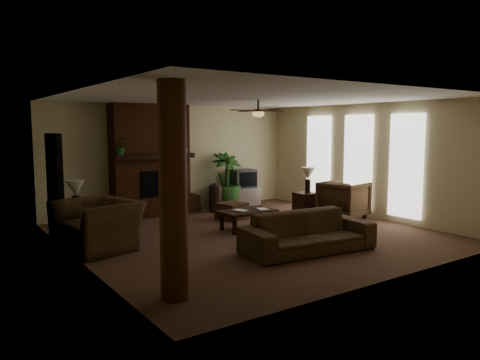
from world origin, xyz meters
TOP-DOWN VIEW (x-y plane):
  - room_shell at (0.00, 0.00)m, footprint 7.00×7.00m
  - fireplace at (-0.80, 3.22)m, footprint 2.40×0.70m
  - windows at (3.45, 0.20)m, footprint 0.08×3.65m
  - log_column at (-2.95, -2.40)m, footprint 0.36×0.36m
  - doorway at (-3.44, 1.80)m, footprint 0.10×1.00m
  - ceiling_fan at (0.40, 0.30)m, footprint 1.35×1.35m
  - sofa at (0.04, -1.68)m, footprint 2.47×0.96m
  - armchair_left at (-3.01, 0.59)m, footprint 1.22×1.56m
  - armchair_right at (2.85, 0.09)m, footprint 1.10×1.14m
  - coffee_table at (0.19, 0.39)m, footprint 1.20×0.70m
  - ottoman at (0.56, 1.56)m, footprint 0.72×0.72m
  - tv_stand at (2.03, 3.15)m, footprint 0.93×0.65m
  - tv at (2.00, 3.14)m, footprint 0.71×0.60m
  - floor_vase at (0.74, 2.63)m, footprint 0.34×0.34m
  - floor_plant at (1.33, 3.03)m, footprint 0.86×1.53m
  - side_table_left at (-3.15, 1.40)m, footprint 0.65×0.65m
  - lamp_left at (-3.15, 1.43)m, footprint 0.42×0.42m
  - side_table_right at (2.50, 1.05)m, footprint 0.52×0.52m
  - lamp_right at (2.54, 1.03)m, footprint 0.42×0.42m
  - mantel_plant at (-1.68, 2.93)m, footprint 0.49×0.52m
  - mantel_vase at (-0.02, 2.95)m, footprint 0.28×0.29m
  - book_a at (-0.11, 0.36)m, footprint 0.22×0.07m
  - book_b at (0.39, 0.29)m, footprint 0.21×0.07m

SIDE VIEW (x-z plane):
  - ottoman at x=0.56m, z-range 0.00..0.40m
  - tv_stand at x=2.03m, z-range 0.00..0.50m
  - side_table_left at x=-3.15m, z-range 0.00..0.55m
  - side_table_right at x=2.50m, z-range 0.00..0.55m
  - coffee_table at x=0.19m, z-range 0.16..0.59m
  - floor_plant at x=1.33m, z-range 0.00..0.85m
  - floor_vase at x=0.74m, z-range 0.05..0.82m
  - sofa at x=0.04m, z-range 0.00..0.94m
  - armchair_right at x=2.85m, z-range 0.00..1.01m
  - book_a at x=-0.11m, z-range 0.43..0.72m
  - book_b at x=0.39m, z-range 0.43..0.72m
  - armchair_left at x=-3.01m, z-range 0.00..1.20m
  - tv at x=2.00m, z-range 0.50..1.02m
  - lamp_left at x=-3.15m, z-range 0.68..1.33m
  - lamp_right at x=2.54m, z-range 0.68..1.33m
  - doorway at x=-3.44m, z-range 0.00..2.10m
  - fireplace at x=-0.80m, z-range -0.24..2.56m
  - windows at x=3.45m, z-range 0.17..2.53m
  - log_column at x=-2.95m, z-range 0.00..2.80m
  - room_shell at x=0.00m, z-range -2.10..4.90m
  - mantel_vase at x=-0.02m, z-range 1.56..1.78m
  - mantel_plant at x=-1.68m, z-range 1.56..1.89m
  - ceiling_fan at x=0.40m, z-range 2.34..2.72m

